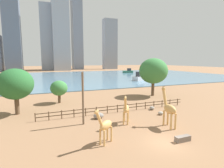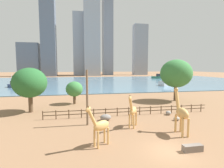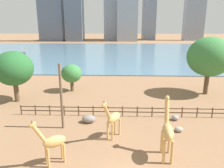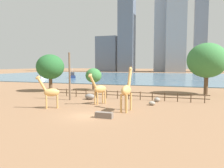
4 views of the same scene
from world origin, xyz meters
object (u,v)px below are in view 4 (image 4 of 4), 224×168
at_px(giraffe_companion, 127,90).
at_px(boulder_small, 152,103).
at_px(boulder_near_fence, 157,100).
at_px(utility_pole, 70,76).
at_px(boulder_by_pole, 90,97).
at_px(boat_sailboat, 43,76).
at_px(feeding_trough, 104,115).
at_px(tree_left_large, 50,67).
at_px(boat_ferry, 72,76).
at_px(giraffe_tall, 99,89).
at_px(giraffe_young, 50,92).
at_px(tree_right_tall, 94,76).
at_px(tree_center_broad, 207,61).

height_order(giraffe_companion, boulder_small, giraffe_companion).
bearing_deg(boulder_small, boulder_near_fence, 83.55).
bearing_deg(utility_pole, boulder_by_pole, 29.75).
bearing_deg(boat_sailboat, feeding_trough, -140.93).
bearing_deg(giraffe_companion, utility_pole, 67.94).
distance_m(tree_left_large, boat_ferry, 41.87).
height_order(giraffe_tall, boulder_small, giraffe_tall).
relative_size(giraffe_young, boat_ferry, 0.78).
relative_size(tree_right_tall, boat_ferry, 0.86).
bearing_deg(boat_ferry, giraffe_tall, 177.91).
height_order(giraffe_tall, boat_sailboat, giraffe_tall).
bearing_deg(tree_left_large, tree_right_tall, 37.82).
bearing_deg(boulder_by_pole, tree_left_large, 149.43).
xyz_separation_m(giraffe_companion, feeding_trough, (-1.31, -3.94, -2.14)).
xyz_separation_m(giraffe_young, boulder_near_fence, (11.88, 8.90, -1.66)).
xyz_separation_m(giraffe_tall, boat_ferry, (-30.56, 48.68, -1.08)).
distance_m(boulder_by_pole, boat_ferry, 53.10).
xyz_separation_m(boulder_near_fence, boat_sailboat, (-50.23, 42.54, 0.69)).
height_order(giraffe_young, feeding_trough, giraffe_young).
relative_size(boulder_small, tree_center_broad, 0.10).
bearing_deg(feeding_trough, boulder_near_fence, 71.17).
xyz_separation_m(giraffe_tall, boulder_near_fence, (7.25, 4.38, -1.75)).
bearing_deg(boulder_small, boat_sailboat, 137.66).
height_order(boulder_small, boat_ferry, boat_ferry).
bearing_deg(giraffe_tall, giraffe_young, -14.96).
bearing_deg(boat_ferry, boulder_by_pole, 177.19).
height_order(giraffe_companion, boat_ferry, giraffe_companion).
height_order(giraffe_tall, boulder_by_pole, giraffe_tall).
height_order(giraffe_young, tree_left_large, tree_left_large).
distance_m(tree_center_broad, boat_ferry, 56.64).
relative_size(feeding_trough, tree_center_broad, 0.20).
bearing_deg(tree_center_broad, boulder_near_fence, -125.00).
bearing_deg(giraffe_young, boulder_by_pole, -137.18).
bearing_deg(boat_sailboat, tree_left_large, -143.74).
relative_size(boulder_near_fence, tree_left_large, 0.11).
distance_m(boulder_small, boat_sailboat, 67.51).
height_order(boulder_by_pole, boat_sailboat, boat_sailboat).
xyz_separation_m(boulder_by_pole, boulder_small, (9.82, -1.90, -0.17)).
xyz_separation_m(tree_left_large, boat_ferry, (-16.06, 38.47, -3.92)).
height_order(giraffe_companion, feeding_trough, giraffe_companion).
xyz_separation_m(boulder_by_pole, tree_left_large, (-11.60, 6.85, 4.47)).
xyz_separation_m(boulder_by_pole, boat_ferry, (-27.66, 45.32, 0.55)).
relative_size(utility_pole, boat_ferry, 1.33).
height_order(boulder_near_fence, boulder_small, boulder_near_fence).
xyz_separation_m(giraffe_tall, giraffe_companion, (4.65, -3.16, 0.38)).
height_order(giraffe_young, boat_sailboat, giraffe_young).
height_order(utility_pole, tree_left_large, tree_left_large).
xyz_separation_m(boulder_near_fence, boat_ferry, (-37.82, 44.30, 0.67)).
bearing_deg(tree_right_tall, giraffe_companion, -57.16).
relative_size(boulder_small, boat_ferry, 0.16).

